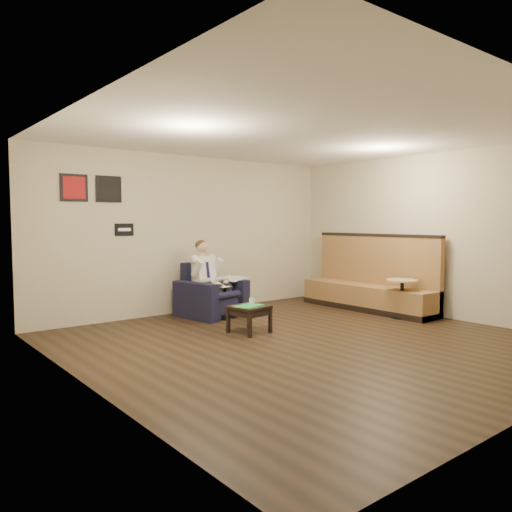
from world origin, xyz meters
TOP-DOWN VIEW (x-y plane):
  - ground at (0.00, 0.00)m, footprint 6.00×6.00m
  - wall_back at (0.00, 3.00)m, footprint 6.00×0.02m
  - wall_left at (-3.00, 0.00)m, footprint 0.02×6.00m
  - wall_right at (3.00, 0.00)m, footprint 0.02×6.00m
  - ceiling at (0.00, 0.00)m, footprint 6.00×6.00m
  - seating_sign at (-1.30, 2.98)m, footprint 0.32×0.02m
  - art_print_left at (-2.10, 2.98)m, footprint 0.42×0.03m
  - art_print_right at (-1.55, 2.98)m, footprint 0.42×0.03m
  - armchair at (0.00, 2.38)m, footprint 1.10×1.10m
  - seated_man at (0.03, 2.26)m, footprint 0.75×0.99m
  - lap_papers at (0.04, 2.16)m, footprint 0.28×0.34m
  - newspaper at (0.40, 2.35)m, footprint 0.50×0.58m
  - side_table at (-0.29, 0.95)m, footprint 0.56×0.56m
  - green_folder at (-0.31, 0.92)m, footprint 0.46×0.39m
  - coffee_mug at (-0.14, 1.08)m, footprint 0.08×0.08m
  - smartphone at (-0.26, 1.09)m, footprint 0.13×0.07m
  - banquette at (2.59, 1.08)m, footprint 0.64×2.69m
  - cafe_table at (2.43, 0.22)m, footprint 0.61×0.61m

SIDE VIEW (x-z plane):
  - ground at x=0.00m, z-range 0.00..0.00m
  - side_table at x=-0.29m, z-range 0.00..0.40m
  - cafe_table at x=2.43m, z-range 0.00..0.65m
  - smartphone at x=-0.26m, z-range 0.40..0.41m
  - green_folder at x=-0.31m, z-range 0.40..0.41m
  - coffee_mug at x=-0.14m, z-range 0.40..0.49m
  - armchair at x=0.00m, z-range 0.00..0.91m
  - lap_papers at x=0.04m, z-range 0.56..0.56m
  - newspaper at x=0.40m, z-range 0.62..0.63m
  - seated_man at x=0.03m, z-range 0.00..1.25m
  - banquette at x=2.59m, z-range 0.00..1.38m
  - wall_back at x=0.00m, z-range 0.00..2.80m
  - wall_left at x=-3.00m, z-range 0.00..2.80m
  - wall_right at x=3.00m, z-range 0.00..2.80m
  - seating_sign at x=-1.30m, z-range 1.40..1.60m
  - art_print_left at x=-2.10m, z-range 1.94..2.36m
  - art_print_right at x=-1.55m, z-range 1.94..2.36m
  - ceiling at x=0.00m, z-range 2.79..2.81m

